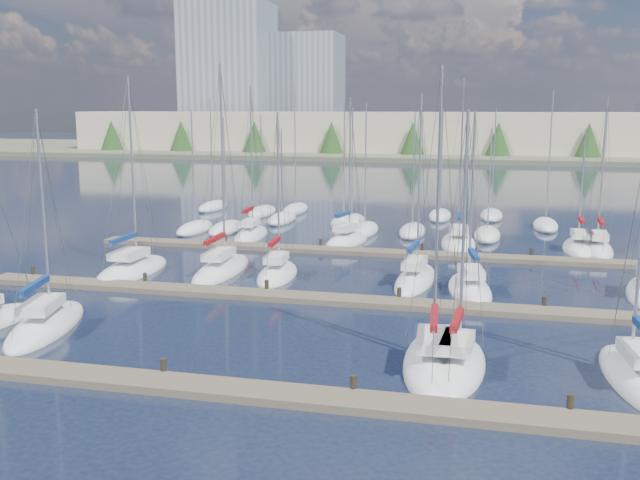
% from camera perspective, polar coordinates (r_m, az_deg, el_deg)
% --- Properties ---
extents(ground, '(400.00, 400.00, 0.00)m').
position_cam_1_polar(ground, '(84.01, 7.36, 2.92)').
color(ground, '#1D253A').
rests_on(ground, ground).
extents(dock_near, '(44.00, 1.93, 1.10)m').
position_cam_1_polar(dock_near, '(28.53, -5.76, -11.98)').
color(dock_near, '#6B5E4C').
rests_on(dock_near, ground).
extents(dock_mid, '(44.00, 1.93, 1.10)m').
position_cam_1_polar(dock_mid, '(41.29, 0.66, -4.75)').
color(dock_mid, '#6B5E4C').
rests_on(dock_mid, ground).
extents(dock_far, '(44.00, 1.93, 1.10)m').
position_cam_1_polar(dock_far, '(54.66, 3.93, -0.97)').
color(dock_far, '#6B5E4C').
rests_on(dock_far, ground).
extents(sailboat_j, '(2.83, 6.81, 11.51)m').
position_cam_1_polar(sailboat_j, '(47.33, -3.43, -2.74)').
color(sailboat_j, white).
rests_on(sailboat_j, ground).
extents(sailboat_r, '(2.54, 7.65, 12.57)m').
position_cam_1_polar(sailboat_r, '(59.49, 21.33, -0.69)').
color(sailboat_r, white).
rests_on(sailboat_r, ground).
extents(sailboat_i, '(2.86, 9.13, 14.68)m').
position_cam_1_polar(sailboat_i, '(49.03, -7.90, -2.34)').
color(sailboat_i, white).
rests_on(sailboat_i, ground).
extents(sailboat_b, '(4.57, 8.84, 11.75)m').
position_cam_1_polar(sailboat_b, '(38.99, -21.07, -6.38)').
color(sailboat_b, white).
rests_on(sailboat_b, ground).
extents(sailboat_k, '(2.77, 8.40, 12.68)m').
position_cam_1_polar(sailboat_k, '(46.23, 7.62, -3.13)').
color(sailboat_k, white).
rests_on(sailboat_k, ground).
extents(sailboat_o, '(3.76, 6.96, 12.63)m').
position_cam_1_polar(sailboat_o, '(58.93, 2.15, -0.06)').
color(sailboat_o, white).
rests_on(sailboat_o, ground).
extents(sailboat_h, '(3.25, 8.30, 13.83)m').
position_cam_1_polar(sailboat_h, '(50.24, -14.78, -2.30)').
color(sailboat_h, white).
rests_on(sailboat_h, ground).
extents(sailboat_n, '(2.82, 7.63, 13.63)m').
position_cam_1_polar(sailboat_n, '(61.85, -5.54, 0.40)').
color(sailboat_n, white).
rests_on(sailboat_n, ground).
extents(sailboat_q, '(2.57, 6.84, 10.18)m').
position_cam_1_polar(sailboat_q, '(59.59, 19.98, -0.60)').
color(sailboat_q, white).
rests_on(sailboat_q, ground).
extents(sailboat_e, '(2.73, 7.35, 11.75)m').
position_cam_1_polar(sailboat_e, '(31.42, 10.93, -9.89)').
color(sailboat_e, white).
rests_on(sailboat_e, ground).
extents(sailboat_f, '(2.92, 7.90, 11.29)m').
position_cam_1_polar(sailboat_f, '(32.38, 23.88, -10.02)').
color(sailboat_f, white).
rests_on(sailboat_f, ground).
extents(sailboat_l, '(3.65, 7.83, 11.61)m').
position_cam_1_polar(sailboat_l, '(44.39, 11.89, -3.86)').
color(sailboat_l, white).
rests_on(sailboat_l, ground).
extents(sailboat_d, '(3.12, 8.42, 13.53)m').
position_cam_1_polar(sailboat_d, '(31.67, 9.03, -9.66)').
color(sailboat_d, white).
rests_on(sailboat_d, ground).
extents(sailboat_p, '(3.29, 8.47, 14.05)m').
position_cam_1_polar(sailboat_p, '(59.15, 11.00, -0.22)').
color(sailboat_p, white).
rests_on(sailboat_p, ground).
extents(distant_boats, '(36.93, 20.75, 13.30)m').
position_cam_1_polar(distant_boats, '(68.72, 2.28, 1.55)').
color(distant_boats, '#9EA0A5').
rests_on(distant_boats, ground).
extents(shoreline, '(400.00, 60.00, 38.00)m').
position_cam_1_polar(shoreline, '(174.03, 6.29, 9.32)').
color(shoreline, '#666B51').
rests_on(shoreline, ground).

